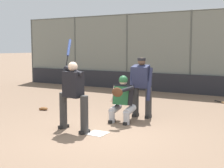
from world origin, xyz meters
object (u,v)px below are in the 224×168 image
Objects in this scene: catcher_behind_plate at (122,98)px; baseball_loose at (84,104)px; batter_at_plate at (73,94)px; umpire_home at (141,86)px; spare_bat_near_backstop at (129,99)px; spare_bat_third_base_side at (79,97)px; fielding_glove_on_dirt at (44,109)px.

baseball_loose is (2.30, -1.50, -0.61)m from catcher_behind_plate.
batter_at_plate reaches higher than baseball_loose.
umpire_home is (-0.80, -2.12, 0.01)m from batter_at_plate.
spare_bat_third_base_side is at bearing 118.84° from spare_bat_near_backstop.
catcher_behind_plate reaches higher than spare_bat_near_backstop.
baseball_loose is at bearing -107.05° from spare_bat_third_base_side.
baseball_loose reaches higher than spare_bat_third_base_side.
baseball_loose is at bearing -114.82° from fielding_glove_on_dirt.
spare_bat_third_base_side is 2.63m from fielding_glove_on_dirt.
batter_at_plate is 1.29× the size of umpire_home.
umpire_home is 3.31m from fielding_glove_on_dirt.
spare_bat_near_backstop is (1.69, -2.58, -0.89)m from umpire_home.
catcher_behind_plate reaches higher than fielding_glove_on_dirt.
fielding_glove_on_dirt is at bearing -6.25° from catcher_behind_plate.
spare_bat_third_base_side is (3.63, -1.96, -0.89)m from umpire_home.
spare_bat_near_backstop is 2.04m from spare_bat_third_base_side.
fielding_glove_on_dirt is 1.49m from baseball_loose.
fielding_glove_on_dirt is at bearing 166.81° from spare_bat_near_backstop.
umpire_home is 23.11× the size of baseball_loose.
spare_bat_third_base_side is 1.66m from baseball_loose.
spare_bat_near_backstop is at bearing -58.12° from umpire_home.
catcher_behind_plate reaches higher than spare_bat_third_base_side.
spare_bat_near_backstop is at bearing -68.66° from batter_at_plate.
batter_at_plate reaches higher than fielding_glove_on_dirt.
umpire_home is (-0.21, -0.78, 0.27)m from catcher_behind_plate.
spare_bat_near_backstop is 3.51m from fielding_glove_on_dirt.
spare_bat_third_base_side is at bearing -47.74° from baseball_loose.
batter_at_plate is at bearing 67.91° from umpire_home.
catcher_behind_plate is at bearing -145.04° from spare_bat_near_backstop.
spare_bat_third_base_side is (3.42, -2.73, -0.62)m from catcher_behind_plate.
batter_at_plate is 2.72× the size of spare_bat_near_backstop.
catcher_behind_plate reaches higher than baseball_loose.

